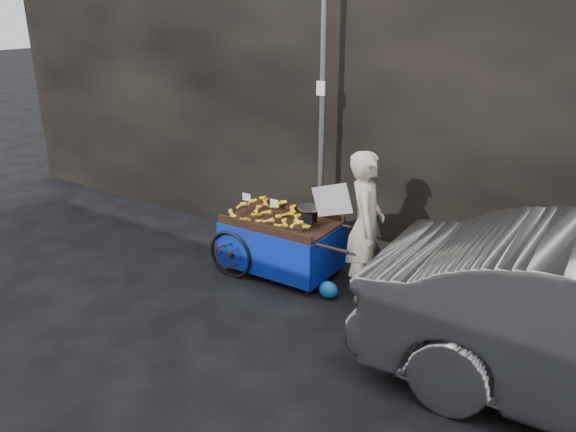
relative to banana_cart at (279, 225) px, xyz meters
The scene contains 6 objects.
ground 0.94m from the banana_cart, 93.98° to the right, with size 80.00×80.00×0.00m, color black.
building_wall 2.69m from the banana_cart, 79.86° to the left, with size 13.50×2.00×5.00m.
street_pole 1.51m from the banana_cart, 68.31° to the left, with size 0.12×0.10×4.00m.
banana_cart is the anchor object (origin of this frame).
vendor 1.27m from the banana_cart, ahead, with size 0.99×0.80×1.84m.
plastic_bag 1.12m from the banana_cart, 16.34° to the right, with size 0.24×0.19×0.22m, color blue.
Camera 1 is at (4.02, -4.96, 3.42)m, focal length 35.00 mm.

